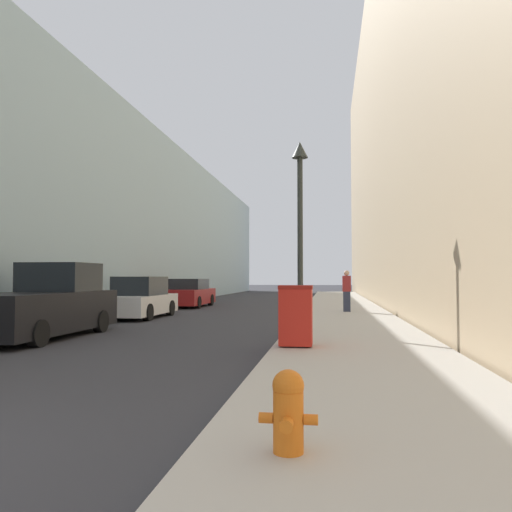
{
  "coord_description": "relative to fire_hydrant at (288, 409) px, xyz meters",
  "views": [
    {
      "loc": [
        4.95,
        -3.05,
        1.62
      ],
      "look_at": [
        1.75,
        18.71,
        2.55
      ],
      "focal_mm": 35.0,
      "sensor_mm": 36.0,
      "label": 1
    }
  ],
  "objects": [
    {
      "name": "sidewalk_right",
      "position": [
        0.99,
        16.81,
        -0.44
      ],
      "size": [
        3.71,
        60.0,
        0.15
      ],
      "color": "#B7B2A8",
      "rests_on": "ground"
    },
    {
      "name": "building_left_glass",
      "position": [
        -15.18,
        24.81,
        4.51
      ],
      "size": [
        12.0,
        60.0,
        10.03
      ],
      "color": "#99B7C6",
      "rests_on": "ground"
    },
    {
      "name": "building_right_stone",
      "position": [
        8.94,
        24.81,
        10.12
      ],
      "size": [
        12.0,
        60.0,
        21.26
      ],
      "color": "tan",
      "rests_on": "ground"
    },
    {
      "name": "fire_hydrant",
      "position": [
        0.0,
        0.0,
        0.0
      ],
      "size": [
        0.5,
        0.38,
        0.69
      ],
      "color": "orange",
      "rests_on": "sidewalk_right"
    },
    {
      "name": "trash_bin",
      "position": [
        -0.37,
        6.45,
        0.3
      ],
      "size": [
        0.71,
        0.65,
        1.3
      ],
      "color": "red",
      "rests_on": "sidewalk_right"
    },
    {
      "name": "lamppost",
      "position": [
        -0.45,
        9.6,
        2.91
      ],
      "size": [
        0.45,
        0.45,
        5.26
      ],
      "color": "#2D332D",
      "rests_on": "sidewalk_right"
    },
    {
      "name": "pickup_truck",
      "position": [
        -7.23,
        8.24,
        0.34
      ],
      "size": [
        2.05,
        5.14,
        2.02
      ],
      "color": "black",
      "rests_on": "ground"
    },
    {
      "name": "parked_sedan_near",
      "position": [
        -7.12,
        14.79,
        0.23
      ],
      "size": [
        1.86,
        4.35,
        1.64
      ],
      "color": "silver",
      "rests_on": "ground"
    },
    {
      "name": "parked_sedan_far",
      "position": [
        -7.25,
        22.21,
        0.2
      ],
      "size": [
        1.98,
        4.68,
        1.53
      ],
      "color": "maroon",
      "rests_on": "ground"
    },
    {
      "name": "pedestrian_on_sidewalk",
      "position": [
        1.08,
        17.48,
        0.52
      ],
      "size": [
        0.36,
        0.23,
        1.76
      ],
      "color": "#2D3347",
      "rests_on": "sidewalk_right"
    }
  ]
}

